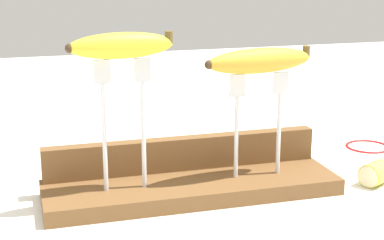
# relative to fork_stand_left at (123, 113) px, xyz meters

# --- Properties ---
(ground_plane) EXTENTS (3.00, 3.00, 0.00)m
(ground_plane) POSITION_rel_fork_stand_left_xyz_m (0.11, 0.01, -0.15)
(ground_plane) COLOR white
(wooden_board) EXTENTS (0.47, 0.14, 0.03)m
(wooden_board) POSITION_rel_fork_stand_left_xyz_m (0.11, 0.01, -0.13)
(wooden_board) COLOR brown
(wooden_board) RESTS_ON ground
(board_backstop) EXTENTS (0.46, 0.02, 0.06)m
(board_backstop) POSITION_rel_fork_stand_left_xyz_m (0.11, 0.06, -0.09)
(board_backstop) COLOR brown
(board_backstop) RESTS_ON wooden_board
(fork_stand_left) EXTENTS (0.09, 0.01, 0.20)m
(fork_stand_left) POSITION_rel_fork_stand_left_xyz_m (0.00, 0.00, 0.00)
(fork_stand_left) COLOR silver
(fork_stand_left) RESTS_ON wooden_board
(fork_stand_right) EXTENTS (0.10, 0.01, 0.17)m
(fork_stand_right) POSITION_rel_fork_stand_left_xyz_m (0.22, 0.00, -0.02)
(fork_stand_right) COLOR silver
(fork_stand_right) RESTS_ON wooden_board
(banana_raised_left) EXTENTS (0.16, 0.05, 0.04)m
(banana_raised_left) POSITION_rel_fork_stand_left_xyz_m (-0.00, -0.00, 0.10)
(banana_raised_left) COLOR yellow
(banana_raised_left) RESTS_ON fork_stand_left
(banana_raised_right) EXTENTS (0.19, 0.07, 0.04)m
(banana_raised_right) POSITION_rel_fork_stand_left_xyz_m (0.22, -0.00, 0.07)
(banana_raised_right) COLOR gold
(banana_raised_right) RESTS_ON fork_stand_right
(banana_chunk_near) EXTENTS (0.06, 0.06, 0.04)m
(banana_chunk_near) POSITION_rel_fork_stand_left_xyz_m (0.42, -0.03, -0.13)
(banana_chunk_near) COLOR #DBD147
(banana_chunk_near) RESTS_ON ground
(wire_coil) EXTENTS (0.09, 0.09, 0.01)m
(wire_coil) POSITION_rel_fork_stand_left_xyz_m (0.52, 0.16, -0.14)
(wire_coil) COLOR red
(wire_coil) RESTS_ON ground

